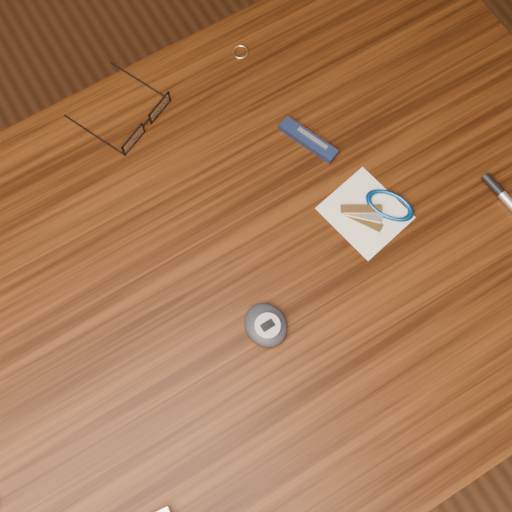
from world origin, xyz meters
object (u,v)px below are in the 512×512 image
object	(u,v)px
eyeglasses	(143,121)
notepad_keys	(378,209)
desk	(255,290)
pocket_knife	(308,140)
pedometer	(266,325)

from	to	relation	value
eyeglasses	notepad_keys	xyz separation A→B (m)	(0.20, -0.27, -0.01)
desk	pocket_knife	size ratio (longest dim) A/B	11.37
desk	pedometer	size ratio (longest dim) A/B	16.98
desk	pedometer	world-z (taller)	pedometer
pedometer	notepad_keys	size ratio (longest dim) A/B	0.48
desk	eyeglasses	world-z (taller)	eyeglasses
pedometer	pocket_knife	world-z (taller)	pedometer
eyeglasses	pocket_knife	xyz separation A→B (m)	(0.18, -0.14, -0.00)
pedometer	eyeglasses	bearing A→B (deg)	89.55
desk	notepad_keys	distance (m)	0.21
pedometer	pocket_knife	size ratio (longest dim) A/B	0.67
desk	eyeglasses	xyz separation A→B (m)	(-0.02, 0.26, 0.11)
desk	eyeglasses	size ratio (longest dim) A/B	7.15
pedometer	notepad_keys	world-z (taller)	pedometer
eyeglasses	pedometer	world-z (taller)	same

